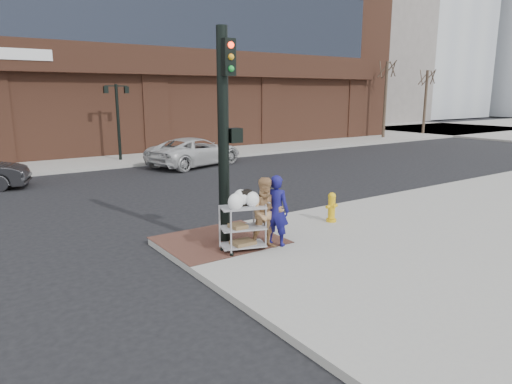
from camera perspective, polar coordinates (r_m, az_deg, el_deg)
ground at (r=10.91m, az=0.55°, el=-7.44°), size 220.00×220.00×0.00m
sidewalk_far at (r=44.54m, az=-10.23°, el=7.41°), size 65.00×36.00×0.15m
brick_curb_ramp at (r=11.27m, az=-4.61°, el=-5.98°), size 2.80×2.40×0.01m
filler_block at (r=65.50m, az=10.42°, el=16.71°), size 14.00×20.00×18.00m
bare_tree_a at (r=39.02m, az=16.12°, el=15.59°), size 1.80×1.80×7.20m
bare_tree_b at (r=44.05m, az=20.69°, el=14.24°), size 1.80×1.80×6.70m
lamp_post at (r=25.67m, az=-16.90°, el=9.36°), size 1.32×0.22×4.00m
traffic_signal_pole at (r=10.70m, az=-3.93°, el=7.69°), size 0.61×0.51×5.00m
woman_blue at (r=10.67m, az=2.53°, el=-2.32°), size 0.67×0.74×1.69m
pedestrian_tan at (r=10.46m, az=1.35°, el=-2.67°), size 0.99×0.89×1.66m
minivan_white at (r=23.81m, az=-7.60°, el=5.03°), size 5.73×3.87×1.46m
utility_cart at (r=10.38m, az=-1.66°, el=-3.95°), size 1.12×0.84×1.39m
fire_hydrant at (r=12.89m, az=9.43°, el=-1.83°), size 0.39×0.28×0.84m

